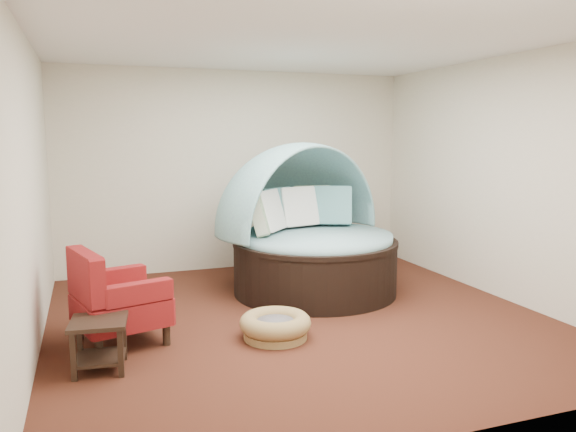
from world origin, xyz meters
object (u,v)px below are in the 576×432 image
object	(u,v)px
red_armchair	(115,300)
side_table	(99,338)
canopy_daybed	(308,223)
pet_basket	(275,326)

from	to	relation	value
red_armchair	side_table	size ratio (longest dim) A/B	1.90
canopy_daybed	pet_basket	size ratio (longest dim) A/B	3.67
canopy_daybed	red_armchair	xyz separation A→B (m)	(-2.33, -1.08, -0.43)
red_armchair	pet_basket	bearing A→B (deg)	-30.07
side_table	canopy_daybed	bearing A→B (deg)	33.66
red_armchair	canopy_daybed	bearing A→B (deg)	9.36
side_table	pet_basket	bearing A→B (deg)	7.37
canopy_daybed	pet_basket	distance (m)	1.85
red_armchair	side_table	distance (m)	0.61
canopy_daybed	side_table	distance (m)	3.03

